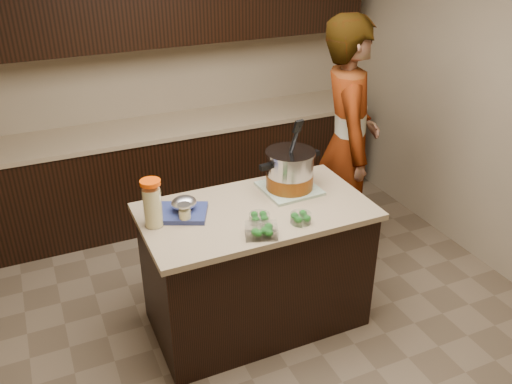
# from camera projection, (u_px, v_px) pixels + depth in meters

# --- Properties ---
(ground_plane) EXTENTS (4.00, 4.00, 0.00)m
(ground_plane) POSITION_uv_depth(u_px,v_px,m) (256.00, 319.00, 3.85)
(ground_plane) COLOR brown
(ground_plane) RESTS_ON ground
(room_shell) EXTENTS (4.04, 4.04, 2.72)m
(room_shell) POSITION_uv_depth(u_px,v_px,m) (256.00, 83.00, 3.05)
(room_shell) COLOR tan
(room_shell) RESTS_ON ground
(back_cabinets) EXTENTS (3.60, 0.63, 2.33)m
(back_cabinets) POSITION_uv_depth(u_px,v_px,m) (176.00, 117.00, 4.82)
(back_cabinets) COLOR black
(back_cabinets) RESTS_ON ground
(island) EXTENTS (1.46, 0.81, 0.90)m
(island) POSITION_uv_depth(u_px,v_px,m) (256.00, 267.00, 3.64)
(island) COLOR black
(island) RESTS_ON ground
(dish_towel) EXTENTS (0.38, 0.38, 0.02)m
(dish_towel) POSITION_uv_depth(u_px,v_px,m) (289.00, 188.00, 3.66)
(dish_towel) COLOR #588157
(dish_towel) RESTS_ON island
(stock_pot) EXTENTS (0.47, 0.38, 0.47)m
(stock_pot) POSITION_uv_depth(u_px,v_px,m) (290.00, 172.00, 3.60)
(stock_pot) COLOR #B7B7BC
(stock_pot) RESTS_ON dish_towel
(lemonade_pitcher) EXTENTS (0.16, 0.16, 0.30)m
(lemonade_pitcher) POSITION_uv_depth(u_px,v_px,m) (152.00, 205.00, 3.19)
(lemonade_pitcher) COLOR #DCCE86
(lemonade_pitcher) RESTS_ON island
(mason_jar) EXTENTS (0.09, 0.09, 0.13)m
(mason_jar) POSITION_uv_depth(u_px,v_px,m) (185.00, 214.00, 3.26)
(mason_jar) COLOR #DCCE86
(mason_jar) RESTS_ON island
(broccoli_tub_left) EXTENTS (0.15, 0.15, 0.06)m
(broccoli_tub_left) POSITION_uv_depth(u_px,v_px,m) (259.00, 219.00, 3.27)
(broccoli_tub_left) COLOR silver
(broccoli_tub_left) RESTS_ON island
(broccoli_tub_right) EXTENTS (0.17, 0.17, 0.06)m
(broccoli_tub_right) POSITION_uv_depth(u_px,v_px,m) (301.00, 218.00, 3.27)
(broccoli_tub_right) COLOR silver
(broccoli_tub_right) RESTS_ON island
(broccoli_tub_rect) EXTENTS (0.22, 0.19, 0.07)m
(broccoli_tub_rect) POSITION_uv_depth(u_px,v_px,m) (261.00, 231.00, 3.14)
(broccoli_tub_rect) COLOR silver
(broccoli_tub_rect) RESTS_ON island
(blue_tray) EXTENTS (0.39, 0.36, 0.12)m
(blue_tray) POSITION_uv_depth(u_px,v_px,m) (182.00, 209.00, 3.35)
(blue_tray) COLOR navy
(blue_tray) RESTS_ON island
(person) EXTENTS (0.73, 0.85, 1.96)m
(person) POSITION_uv_depth(u_px,v_px,m) (347.00, 145.00, 4.14)
(person) COLOR gray
(person) RESTS_ON ground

